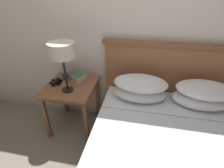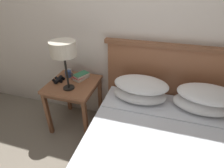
{
  "view_description": "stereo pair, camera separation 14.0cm",
  "coord_description": "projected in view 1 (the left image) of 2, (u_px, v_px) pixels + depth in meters",
  "views": [
    {
      "loc": [
        0.33,
        -0.95,
        1.76
      ],
      "look_at": [
        0.0,
        0.67,
        0.77
      ],
      "focal_mm": 28.0,
      "sensor_mm": 36.0,
      "label": 1
    },
    {
      "loc": [
        0.46,
        -0.92,
        1.76
      ],
      "look_at": [
        0.0,
        0.67,
        0.77
      ],
      "focal_mm": 28.0,
      "sensor_mm": 36.0,
      "label": 2
    }
  ],
  "objects": [
    {
      "name": "bed",
      "position": [
        168.0,
        155.0,
        1.65
      ],
      "size": [
        1.62,
        1.83,
        1.17
      ],
      "color": "brown",
      "rests_on": "ground_plane"
    },
    {
      "name": "coffee_mug",
      "position": [
        65.0,
        76.0,
        2.21
      ],
      "size": [
        0.1,
        0.08,
        0.08
      ],
      "color": "#334C84",
      "rests_on": "nightstand"
    },
    {
      "name": "wall_back",
      "position": [
        119.0,
        26.0,
        1.98
      ],
      "size": [
        8.0,
        0.06,
        2.6
      ],
      "color": "silver",
      "rests_on": "ground_plane"
    },
    {
      "name": "table_lamp",
      "position": [
        62.0,
        51.0,
        1.76
      ],
      "size": [
        0.27,
        0.27,
        0.56
      ],
      "color": "black",
      "rests_on": "nightstand"
    },
    {
      "name": "nightstand",
      "position": [
        72.0,
        91.0,
        2.15
      ],
      "size": [
        0.58,
        0.58,
        0.67
      ],
      "color": "brown",
      "rests_on": "ground_plane"
    },
    {
      "name": "book_stacked_on_top",
      "position": [
        79.0,
        76.0,
        2.18
      ],
      "size": [
        0.18,
        0.22,
        0.03
      ],
      "color": "silver",
      "rests_on": "book_on_nightstand"
    },
    {
      "name": "book_on_nightstand",
      "position": [
        79.0,
        78.0,
        2.2
      ],
      "size": [
        0.18,
        0.23,
        0.04
      ],
      "color": "silver",
      "rests_on": "nightstand"
    },
    {
      "name": "binoculars_pair",
      "position": [
        56.0,
        82.0,
        2.12
      ],
      "size": [
        0.14,
        0.16,
        0.05
      ],
      "color": "black",
      "rests_on": "nightstand"
    },
    {
      "name": "alarm_clock",
      "position": [
        65.0,
        73.0,
        2.31
      ],
      "size": [
        0.07,
        0.05,
        0.06
      ],
      "color": "#B7B2A8",
      "rests_on": "nightstand"
    }
  ]
}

